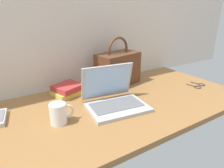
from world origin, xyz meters
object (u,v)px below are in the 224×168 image
coffee_mug (59,113)px  remote_control_near (1,118)px  laptop (114,98)px  eyeglasses (199,86)px  book_stack (68,90)px  handbag (118,68)px

coffee_mug → remote_control_near: (-0.23, 0.18, -0.04)m
laptop → eyeglasses: size_ratio=2.80×
laptop → remote_control_near: size_ratio=2.04×
remote_control_near → book_stack: 0.40m
remote_control_near → book_stack: (0.39, 0.12, 0.02)m
remote_control_near → handbag: (0.75, 0.11, 0.10)m
laptop → eyeglasses: 0.66m
coffee_mug → handbag: handbag is taller
coffee_mug → handbag: bearing=28.8°
remote_control_near → handbag: size_ratio=0.50×
eyeglasses → book_stack: book_stack is taller
remote_control_near → book_stack: book_stack is taller
eyeglasses → book_stack: (-0.81, 0.35, 0.03)m
coffee_mug → eyeglasses: 0.97m
eyeglasses → handbag: bearing=142.6°
handbag → book_stack: (-0.37, 0.01, -0.08)m
coffee_mug → book_stack: size_ratio=0.57×
laptop → eyeglasses: (0.65, -0.07, -0.04)m
remote_control_near → eyeglasses: size_ratio=1.37×
remote_control_near → eyeglasses: (1.20, -0.23, -0.01)m
remote_control_near → eyeglasses: remote_control_near is taller
handbag → eyeglasses: bearing=-37.4°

